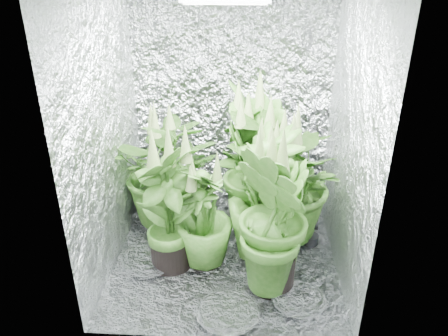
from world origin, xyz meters
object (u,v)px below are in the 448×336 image
plant_b (249,152)px  plant_f (168,208)px  circulation_fan (308,228)px  plant_e (287,183)px  plant_h (265,196)px  plant_c (252,169)px  plant_d (204,218)px  plant_a (166,169)px  plant_g (275,221)px

plant_b → plant_f: bearing=-125.0°
plant_b → circulation_fan: (0.47, -0.45, -0.42)m
plant_e → plant_h: plant_e is taller
plant_b → plant_c: plant_b is taller
plant_b → plant_f: plant_b is taller
plant_d → circulation_fan: bearing=19.6°
plant_e → circulation_fan: bearing=-11.4°
plant_a → plant_h: size_ratio=0.97×
plant_b → plant_h: (0.12, -0.61, -0.06)m
plant_e → circulation_fan: size_ratio=3.52×
plant_c → plant_g: plant_c is taller
plant_d → plant_e: 0.68m
plant_a → plant_g: size_ratio=0.91×
plant_f → plant_h: 0.68m
plant_d → circulation_fan: (0.77, 0.27, -0.24)m
plant_c → circulation_fan: (0.44, -0.20, -0.39)m
plant_e → plant_f: bearing=-156.4°
plant_c → circulation_fan: bearing=-24.2°
plant_c → plant_h: plant_c is taller
plant_e → plant_g: 0.55m
plant_h → circulation_fan: (0.34, 0.16, -0.36)m
plant_h → plant_a: bearing=153.1°
plant_e → circulation_fan: (0.18, -0.04, -0.37)m
plant_d → plant_e: bearing=27.9°
plant_f → plant_h: (0.66, 0.16, 0.02)m
plant_c → circulation_fan: plant_c is taller
plant_f → plant_h: size_ratio=0.99×
plant_b → plant_e: size_ratio=1.07×
plant_a → plant_c: 0.68m
plant_a → plant_g: (0.83, -0.74, 0.03)m
plant_a → plant_g: plant_g is taller
plant_b → plant_g: bearing=-79.6°
plant_c → plant_d: plant_c is taller
plant_c → plant_g: (0.15, -0.71, -0.01)m
plant_f → plant_h: plant_h is taller
plant_d → plant_g: size_ratio=0.74×
plant_d → plant_f: plant_f is taller
plant_e → circulation_fan: 0.41m
plant_d → circulation_fan: 0.85m
plant_b → plant_g: size_ratio=1.07×
plant_c → plant_e: bearing=-31.9°
plant_h → plant_f: bearing=-166.2°
plant_b → plant_g: 0.97m
plant_a → plant_d: size_ratio=1.24×
plant_a → circulation_fan: 1.20m
plant_d → plant_g: 0.55m
plant_b → plant_c: 0.25m
plant_b → plant_e: bearing=-55.5°
plant_b → plant_h: plant_b is taller
plant_c → plant_g: 0.72m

